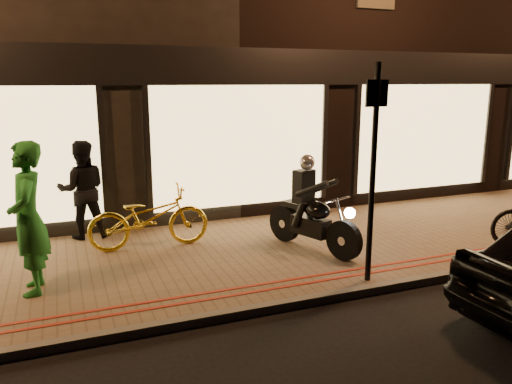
{
  "coord_description": "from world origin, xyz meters",
  "views": [
    {
      "loc": [
        -3.35,
        -5.34,
        2.88
      ],
      "look_at": [
        -0.43,
        2.07,
        1.1
      ],
      "focal_mm": 35.0,
      "sensor_mm": 36.0,
      "label": 1
    }
  ],
  "objects_px": {
    "sign_post": "(373,163)",
    "person_green": "(28,219)",
    "motorcycle": "(311,214)",
    "bicycle_gold": "(149,218)"
  },
  "relations": [
    {
      "from": "bicycle_gold",
      "to": "sign_post",
      "type": "bearing_deg",
      "value": -132.21
    },
    {
      "from": "person_green",
      "to": "motorcycle",
      "type": "bearing_deg",
      "value": 92.41
    },
    {
      "from": "sign_post",
      "to": "person_green",
      "type": "xyz_separation_m",
      "value": [
        -4.37,
        1.31,
        -0.67
      ]
    },
    {
      "from": "motorcycle",
      "to": "bicycle_gold",
      "type": "xyz_separation_m",
      "value": [
        -2.49,
        1.07,
        -0.09
      ]
    },
    {
      "from": "sign_post",
      "to": "bicycle_gold",
      "type": "distance_m",
      "value": 3.84
    },
    {
      "from": "sign_post",
      "to": "person_green",
      "type": "height_order",
      "value": "sign_post"
    },
    {
      "from": "sign_post",
      "to": "person_green",
      "type": "bearing_deg",
      "value": 163.3
    },
    {
      "from": "motorcycle",
      "to": "sign_post",
      "type": "xyz_separation_m",
      "value": [
        0.13,
        -1.48,
        1.06
      ]
    },
    {
      "from": "motorcycle",
      "to": "person_green",
      "type": "height_order",
      "value": "person_green"
    },
    {
      "from": "bicycle_gold",
      "to": "person_green",
      "type": "distance_m",
      "value": 2.2
    }
  ]
}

